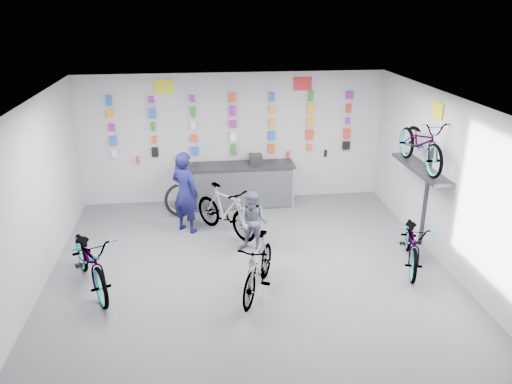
{
  "coord_description": "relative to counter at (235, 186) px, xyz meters",
  "views": [
    {
      "loc": [
        -0.84,
        -7.22,
        4.5
      ],
      "look_at": [
        0.22,
        1.4,
        1.15
      ],
      "focal_mm": 35.0,
      "sensor_mm": 36.0,
      "label": 1
    }
  ],
  "objects": [
    {
      "name": "spare_wheel",
      "position": [
        -1.25,
        -0.37,
        -0.14
      ],
      "size": [
        0.79,
        0.49,
        0.72
      ],
      "rotation": [
        0.0,
        0.0,
        0.28
      ],
      "color": "black",
      "rests_on": "floor"
    },
    {
      "name": "floor",
      "position": [
        0.0,
        -3.54,
        -0.49
      ],
      "size": [
        8.0,
        8.0,
        0.0
      ],
      "primitive_type": "plane",
      "color": "#525257",
      "rests_on": "ground"
    },
    {
      "name": "merch_wall",
      "position": [
        0.1,
        0.39,
        1.29
      ],
      "size": [
        5.56,
        0.08,
        1.57
      ],
      "color": "white",
      "rests_on": "wall_back"
    },
    {
      "name": "sign_right",
      "position": [
        1.6,
        0.44,
        2.23
      ],
      "size": [
        0.42,
        0.02,
        0.3
      ],
      "primitive_type": "cube",
      "color": "red",
      "rests_on": "wall_back"
    },
    {
      "name": "bike_left",
      "position": [
        -2.66,
        -3.26,
        0.04
      ],
      "size": [
        1.45,
        2.12,
        1.05
      ],
      "primitive_type": "imported",
      "rotation": [
        0.0,
        0.0,
        0.42
      ],
      "color": "gray",
      "rests_on": "floor"
    },
    {
      "name": "wall_bracket",
      "position": [
        3.33,
        -2.34,
        0.98
      ],
      "size": [
        0.39,
        1.9,
        2.0
      ],
      "color": "#333338",
      "rests_on": "wall_right"
    },
    {
      "name": "ceiling",
      "position": [
        0.0,
        -3.54,
        2.51
      ],
      "size": [
        8.0,
        8.0,
        0.0
      ],
      "primitive_type": "plane",
      "rotation": [
        3.14,
        0.0,
        0.0
      ],
      "color": "white",
      "rests_on": "wall_back"
    },
    {
      "name": "register",
      "position": [
        0.48,
        0.01,
        0.62
      ],
      "size": [
        0.28,
        0.3,
        0.22
      ],
      "primitive_type": "cube",
      "rotation": [
        0.0,
        0.0,
        -0.0
      ],
      "color": "black",
      "rests_on": "counter"
    },
    {
      "name": "sign_side",
      "position": [
        3.48,
        -2.34,
        2.16
      ],
      "size": [
        0.02,
        0.4,
        0.3
      ],
      "primitive_type": "cube",
      "color": "yellow",
      "rests_on": "wall_right"
    },
    {
      "name": "bike_service",
      "position": [
        -0.32,
        -1.47,
        0.03
      ],
      "size": [
        1.46,
        1.64,
        1.03
      ],
      "primitive_type": "imported",
      "rotation": [
        0.0,
        0.0,
        0.68
      ],
      "color": "gray",
      "rests_on": "floor"
    },
    {
      "name": "customer",
      "position": [
        0.14,
        -2.31,
        0.11
      ],
      "size": [
        0.72,
        0.66,
        1.2
      ],
      "primitive_type": "imported",
      "rotation": [
        0.0,
        0.0,
        -0.45
      ],
      "color": "slate",
      "rests_on": "floor"
    },
    {
      "name": "bike_wall",
      "position": [
        3.25,
        -2.34,
        1.57
      ],
      "size": [
        0.63,
        1.8,
        0.95
      ],
      "primitive_type": "imported",
      "color": "gray",
      "rests_on": "wall_bracket"
    },
    {
      "name": "bike_center",
      "position": [
        0.05,
        -3.75,
        0.0
      ],
      "size": [
        1.06,
        1.68,
        0.98
      ],
      "primitive_type": "imported",
      "rotation": [
        0.0,
        0.0,
        -0.4
      ],
      "color": "gray",
      "rests_on": "floor"
    },
    {
      "name": "sign_left",
      "position": [
        -1.5,
        0.44,
        2.23
      ],
      "size": [
        0.42,
        0.02,
        0.3
      ],
      "primitive_type": "cube",
      "color": "yellow",
      "rests_on": "wall_back"
    },
    {
      "name": "counter",
      "position": [
        0.0,
        0.0,
        0.0
      ],
      "size": [
        2.7,
        0.66,
        1.0
      ],
      "color": "black",
      "rests_on": "floor"
    },
    {
      "name": "wall_left",
      "position": [
        -3.5,
        -3.54,
        1.01
      ],
      "size": [
        0.0,
        8.0,
        8.0
      ],
      "primitive_type": "plane",
      "rotation": [
        1.57,
        0.0,
        1.57
      ],
      "color": "silver",
      "rests_on": "floor"
    },
    {
      "name": "bike_right",
      "position": [
        2.91,
        -3.19,
        -0.01
      ],
      "size": [
        1.19,
        1.92,
        0.95
      ],
      "primitive_type": "imported",
      "rotation": [
        0.0,
        0.0,
        -0.33
      ],
      "color": "gray",
      "rests_on": "floor"
    },
    {
      "name": "wall_back",
      "position": [
        0.0,
        0.46,
        1.01
      ],
      "size": [
        7.0,
        0.0,
        7.0
      ],
      "primitive_type": "plane",
      "rotation": [
        1.57,
        0.0,
        0.0
      ],
      "color": "silver",
      "rests_on": "floor"
    },
    {
      "name": "wall_right",
      "position": [
        3.5,
        -3.54,
        1.01
      ],
      "size": [
        0.0,
        8.0,
        8.0
      ],
      "primitive_type": "plane",
      "rotation": [
        1.57,
        0.0,
        -1.57
      ],
      "color": "silver",
      "rests_on": "floor"
    },
    {
      "name": "clerk",
      "position": [
        -1.12,
        -1.23,
        0.37
      ],
      "size": [
        0.74,
        0.71,
        1.7
      ],
      "primitive_type": "imported",
      "rotation": [
        0.0,
        0.0,
        2.47
      ],
      "color": "#121244",
      "rests_on": "floor"
    }
  ]
}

